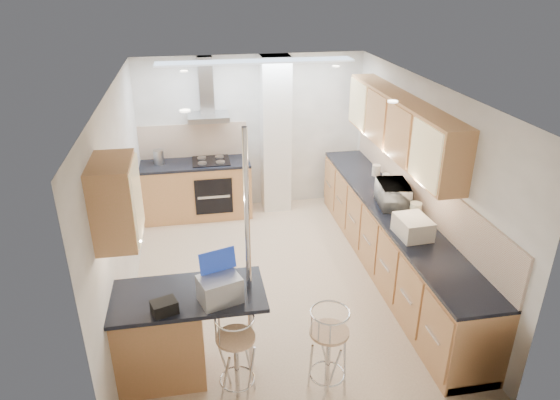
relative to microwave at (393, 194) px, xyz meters
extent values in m
plane|color=tan|center=(-1.50, -0.08, -1.07)|extent=(4.80, 4.80, 0.00)
cube|color=beige|center=(-1.50, 2.32, 0.18)|extent=(3.60, 0.04, 2.50)
cube|color=beige|center=(-1.50, -2.48, 0.18)|extent=(3.60, 0.04, 2.50)
cube|color=beige|center=(-3.30, -0.08, 0.18)|extent=(0.04, 4.80, 2.50)
cube|color=beige|center=(0.30, -0.08, 0.18)|extent=(0.04, 4.80, 2.50)
cube|color=white|center=(-1.50, -0.08, 1.43)|extent=(3.60, 4.80, 0.02)
cube|color=#B9884A|center=(0.13, 0.32, 0.81)|extent=(0.34, 3.00, 0.72)
cube|color=#B9884A|center=(-3.13, -1.43, 0.81)|extent=(0.34, 0.62, 0.72)
cube|color=beige|center=(0.28, -0.08, 0.11)|extent=(0.03, 4.40, 0.56)
cube|color=beige|center=(-2.45, 2.31, 0.11)|extent=(1.70, 0.03, 0.56)
cube|color=white|center=(-1.15, 2.12, 0.18)|extent=(0.45, 0.40, 2.50)
cube|color=#A8AAAC|center=(-2.20, 2.07, 0.55)|extent=(0.62, 0.48, 0.08)
cube|color=#A8AAAC|center=(-2.20, 2.21, 0.99)|extent=(0.22, 0.20, 0.88)
cylinder|color=silver|center=(-2.03, -1.53, 0.18)|extent=(0.05, 0.05, 2.50)
cube|color=black|center=(-2.20, 1.71, -0.62)|extent=(0.58, 0.02, 0.58)
cube|color=black|center=(-2.20, 2.02, -0.14)|extent=(0.58, 0.50, 0.02)
cube|color=tan|center=(-1.50, 1.72, 1.42)|extent=(2.80, 0.35, 0.02)
cube|color=#B9884A|center=(0.00, -0.08, -0.63)|extent=(0.60, 4.40, 0.88)
cube|color=black|center=(0.00, -0.08, -0.17)|extent=(0.63, 4.40, 0.04)
cube|color=#B9884A|center=(-2.45, 2.02, -0.63)|extent=(1.70, 0.60, 0.88)
cube|color=black|center=(-2.45, 2.02, -0.17)|extent=(1.70, 0.63, 0.04)
cube|color=#B9884A|center=(-2.63, -1.53, -0.62)|extent=(1.35, 0.62, 0.90)
cube|color=black|center=(-2.63, -1.53, -0.15)|extent=(1.47, 0.72, 0.04)
imported|color=silver|center=(0.00, 0.00, 0.00)|extent=(0.43, 0.58, 0.30)
cube|color=gray|center=(-2.31, -1.68, -0.01)|extent=(0.42, 0.36, 0.25)
cube|color=black|center=(-2.80, -1.77, -0.07)|extent=(0.25, 0.22, 0.12)
cylinder|color=beige|center=(0.15, 1.00, -0.07)|extent=(0.16, 0.16, 0.16)
cylinder|color=beige|center=(0.19, 0.71, -0.08)|extent=(0.13, 0.13, 0.14)
cylinder|color=beige|center=(0.12, -0.41, -0.05)|extent=(0.18, 0.18, 0.20)
cylinder|color=silver|center=(0.11, -0.58, -0.08)|extent=(0.11, 0.11, 0.14)
cube|color=beige|center=(-0.09, -0.81, -0.04)|extent=(0.36, 0.44, 0.22)
cylinder|color=#A8AAAC|center=(-3.00, 2.05, -0.03)|extent=(0.16, 0.16, 0.23)
camera|label=1|loc=(-2.44, -5.43, 2.58)|focal=32.00mm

